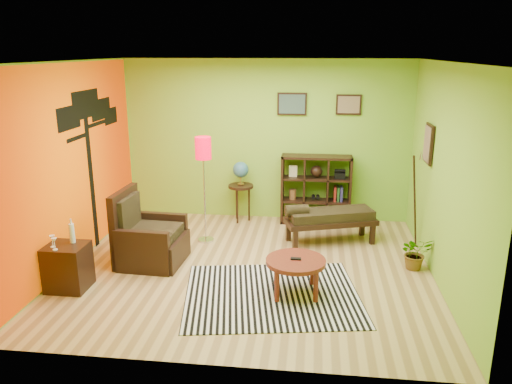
# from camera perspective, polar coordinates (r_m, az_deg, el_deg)

# --- Properties ---
(ground) EXTENTS (5.00, 5.00, 0.00)m
(ground) POSITION_cam_1_polar(r_m,az_deg,el_deg) (7.05, -0.80, -8.69)
(ground) COLOR tan
(ground) RESTS_ON ground
(room_shell) EXTENTS (5.04, 4.54, 2.82)m
(room_shell) POSITION_cam_1_polar(r_m,az_deg,el_deg) (6.54, -1.65, 5.90)
(room_shell) COLOR #83BF31
(room_shell) RESTS_ON ground
(zebra_rug) EXTENTS (2.41, 2.09, 0.01)m
(zebra_rug) POSITION_cam_1_polar(r_m,az_deg,el_deg) (6.35, 1.84, -11.60)
(zebra_rug) COLOR white
(zebra_rug) RESTS_ON ground
(coffee_table) EXTENTS (0.74, 0.74, 0.48)m
(coffee_table) POSITION_cam_1_polar(r_m,az_deg,el_deg) (6.24, 4.56, -8.22)
(coffee_table) COLOR maroon
(coffee_table) RESTS_ON ground
(armchair) EXTENTS (0.92, 0.92, 1.06)m
(armchair) POSITION_cam_1_polar(r_m,az_deg,el_deg) (7.29, -12.28, -5.48)
(armchair) COLOR black
(armchair) RESTS_ON ground
(side_cabinet) EXTENTS (0.50, 0.45, 0.90)m
(side_cabinet) POSITION_cam_1_polar(r_m,az_deg,el_deg) (6.81, -20.71, -7.96)
(side_cabinet) COLOR black
(side_cabinet) RESTS_ON ground
(floor_lamp) EXTENTS (0.25, 0.25, 1.67)m
(floor_lamp) POSITION_cam_1_polar(r_m,az_deg,el_deg) (7.65, -6.03, 3.93)
(floor_lamp) COLOR silver
(floor_lamp) RESTS_ON ground
(globe_table) EXTENTS (0.44, 0.44, 1.07)m
(globe_table) POSITION_cam_1_polar(r_m,az_deg,el_deg) (8.68, -1.75, 1.78)
(globe_table) COLOR black
(globe_table) RESTS_ON ground
(cube_shelf) EXTENTS (1.20, 0.35, 1.20)m
(cube_shelf) POSITION_cam_1_polar(r_m,az_deg,el_deg) (8.70, 6.94, 0.25)
(cube_shelf) COLOR black
(cube_shelf) RESTS_ON ground
(bench) EXTENTS (1.50, 0.92, 0.66)m
(bench) POSITION_cam_1_polar(r_m,az_deg,el_deg) (7.88, 8.25, -2.88)
(bench) COLOR black
(bench) RESTS_ON ground
(potted_plant) EXTENTS (0.52, 0.56, 0.37)m
(potted_plant) POSITION_cam_1_polar(r_m,az_deg,el_deg) (7.31, 17.72, -7.01)
(potted_plant) COLOR #26661E
(potted_plant) RESTS_ON ground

